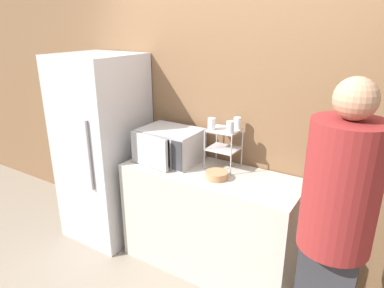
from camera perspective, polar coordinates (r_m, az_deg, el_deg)
The scene contains 11 objects.
ground_plane at distance 3.11m, azimuth -0.09°, elevation -22.16°, with size 12.00×12.00×0.00m, color gray.
wall_back at distance 2.97m, azimuth 6.31°, elevation 4.39°, with size 8.00×0.06×2.60m.
counter at distance 3.04m, azimuth 2.89°, elevation -12.58°, with size 1.49×0.58×0.91m.
microwave at distance 3.01m, azimuth -3.84°, elevation -0.18°, with size 0.52×0.45×0.29m.
dish_rack at distance 2.83m, azimuth 5.30°, elevation 0.61°, with size 0.25×0.22×0.34m.
glass_front_left at distance 2.77m, azimuth 3.27°, elevation 3.37°, with size 0.06×0.06×0.10m.
glass_back_right at distance 2.81m, azimuth 7.56°, elevation 3.47°, with size 0.06×0.06×0.10m.
glass_front_right at distance 2.69m, azimuth 6.38°, elevation 2.79°, with size 0.06×0.06×0.10m.
bowl at distance 2.70m, azimuth 4.11°, elevation -5.22°, with size 0.18×0.18×0.06m.
person at distance 2.16m, azimuth 22.90°, elevation -11.35°, with size 0.41×0.41×1.82m.
refrigerator at distance 3.45m, azimuth -14.48°, elevation -0.80°, with size 0.70×0.72×1.81m.
Camera 1 is at (1.23, -1.96, 2.08)m, focal length 32.00 mm.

